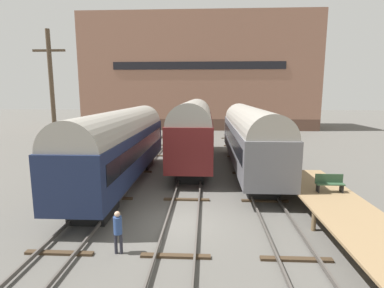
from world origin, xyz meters
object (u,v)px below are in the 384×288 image
(train_car_grey, at_px, (250,135))
(utility_pole, at_px, (54,113))
(person_worker, at_px, (118,228))
(bench, at_px, (329,182))
(train_car_navy, at_px, (121,143))
(train_car_maroon, at_px, (194,128))

(train_car_grey, bearing_deg, utility_pole, -152.18)
(train_car_grey, xyz_separation_m, person_worker, (-6.58, -12.52, -1.84))
(train_car_grey, distance_m, bench, 8.41)
(train_car_navy, height_order, person_worker, train_car_navy)
(train_car_maroon, height_order, person_worker, train_car_maroon)
(utility_pole, bearing_deg, train_car_grey, 27.82)
(train_car_navy, distance_m, bench, 12.47)
(person_worker, height_order, utility_pole, utility_pole)
(bench, height_order, utility_pole, utility_pole)
(person_worker, bearing_deg, train_car_maroon, 81.87)
(train_car_grey, relative_size, train_car_maroon, 1.05)
(train_car_grey, xyz_separation_m, utility_pole, (-11.95, -6.31, 2.03))
(person_worker, xyz_separation_m, utility_pole, (-5.37, 6.21, 3.87))
(train_car_maroon, relative_size, bench, 11.33)
(train_car_maroon, distance_m, person_worker, 15.51)
(train_car_grey, relative_size, bench, 11.87)
(train_car_maroon, bearing_deg, person_worker, -98.13)
(train_car_grey, xyz_separation_m, train_car_maroon, (-4.40, 2.70, 0.22))
(train_car_navy, relative_size, train_car_maroon, 0.98)
(train_car_grey, height_order, train_car_navy, train_car_grey)
(train_car_navy, height_order, utility_pole, utility_pole)
(bench, distance_m, utility_pole, 15.43)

